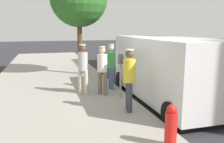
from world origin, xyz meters
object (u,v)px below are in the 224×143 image
(parking_meter_near, at_px, (121,67))
(fire_hydrant, at_px, (171,126))
(pedestrian_in_gray, at_px, (83,66))
(pedestrian_in_white, at_px, (102,67))
(pedestrian_in_green, at_px, (111,63))
(pedestrian_in_yellow, at_px, (129,76))
(parked_van, at_px, (167,68))

(parking_meter_near, relative_size, fire_hydrant, 1.77)
(pedestrian_in_gray, xyz_separation_m, pedestrian_in_white, (-0.63, 0.27, -0.04))
(pedestrian_in_green, height_order, pedestrian_in_white, pedestrian_in_green)
(pedestrian_in_gray, bearing_deg, fire_hydrant, 103.79)
(pedestrian_in_green, bearing_deg, pedestrian_in_yellow, 85.52)
(parking_meter_near, bearing_deg, pedestrian_in_gray, -34.30)
(pedestrian_in_green, bearing_deg, parking_meter_near, 90.12)
(pedestrian_in_green, distance_m, fire_hydrant, 4.62)
(parking_meter_near, bearing_deg, pedestrian_in_yellow, 81.65)
(pedestrian_in_gray, distance_m, pedestrian_in_green, 1.19)
(pedestrian_in_gray, height_order, parked_van, parked_van)
(parking_meter_near, distance_m, fire_hydrant, 3.50)
(parking_meter_near, bearing_deg, parked_van, 166.53)
(parked_van, distance_m, fire_hydrant, 3.52)
(pedestrian_in_yellow, distance_m, pedestrian_in_white, 1.87)
(parking_meter_near, relative_size, pedestrian_in_white, 0.90)
(pedestrian_in_yellow, distance_m, fire_hydrant, 2.18)
(pedestrian_in_yellow, height_order, parked_van, parked_van)
(parking_meter_near, relative_size, pedestrian_in_yellow, 0.87)
(parked_van, bearing_deg, pedestrian_in_white, -23.19)
(pedestrian_in_green, bearing_deg, fire_hydrant, 88.78)
(pedestrian_in_gray, relative_size, pedestrian_in_yellow, 1.00)
(pedestrian_in_white, relative_size, parked_van, 0.32)
(parked_van, height_order, fire_hydrant, parked_van)
(pedestrian_in_green, distance_m, pedestrian_in_white, 0.82)
(pedestrian_in_green, bearing_deg, pedestrian_in_white, 52.06)
(pedestrian_in_green, relative_size, pedestrian_in_white, 1.02)
(parking_meter_near, height_order, pedestrian_in_gray, pedestrian_in_gray)
(pedestrian_in_gray, bearing_deg, parking_meter_near, 145.70)
(pedestrian_in_green, height_order, pedestrian_in_yellow, pedestrian_in_yellow)
(pedestrian_in_yellow, bearing_deg, pedestrian_in_white, -80.56)
(pedestrian_in_green, xyz_separation_m, pedestrian_in_yellow, (0.19, 2.49, 0.02))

